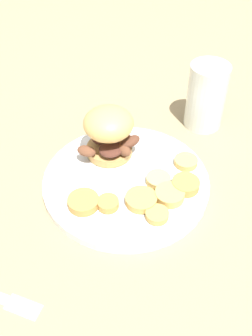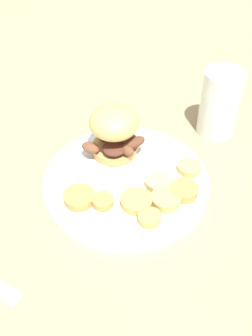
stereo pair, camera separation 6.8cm
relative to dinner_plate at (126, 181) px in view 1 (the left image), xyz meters
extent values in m
plane|color=#937F5B|center=(0.00, 0.00, -0.01)|extent=(4.00, 4.00, 0.00)
cylinder|color=white|center=(0.00, 0.00, 0.00)|extent=(0.30, 0.30, 0.02)
torus|color=white|center=(0.00, 0.00, 0.00)|extent=(0.30, 0.30, 0.01)
cylinder|color=tan|center=(0.03, -0.07, 0.02)|extent=(0.09, 0.09, 0.02)
ellipsoid|color=#4C281E|center=(0.04, -0.08, 0.04)|extent=(0.04, 0.05, 0.02)
ellipsoid|color=#563323|center=(-0.01, -0.06, 0.04)|extent=(0.05, 0.04, 0.02)
ellipsoid|color=brown|center=(0.00, -0.07, 0.04)|extent=(0.06, 0.06, 0.02)
ellipsoid|color=brown|center=(0.07, -0.05, 0.03)|extent=(0.04, 0.04, 0.02)
ellipsoid|color=#4C281E|center=(0.02, -0.10, 0.04)|extent=(0.05, 0.05, 0.01)
ellipsoid|color=#4C281E|center=(0.02, -0.05, 0.04)|extent=(0.06, 0.06, 0.02)
ellipsoid|color=brown|center=(0.00, -0.05, 0.03)|extent=(0.04, 0.04, 0.02)
ellipsoid|color=tan|center=(0.03, -0.07, 0.08)|extent=(0.09, 0.09, 0.05)
cylinder|color=tan|center=(-0.07, 0.05, 0.02)|extent=(0.05, 0.05, 0.01)
cylinder|color=#DBB766|center=(-0.06, 0.01, 0.01)|extent=(0.04, 0.04, 0.01)
cylinder|color=#BC8942|center=(-0.10, 0.03, 0.02)|extent=(0.05, 0.05, 0.02)
cylinder|color=#BC8942|center=(0.04, 0.06, 0.01)|extent=(0.04, 0.04, 0.01)
cylinder|color=tan|center=(-0.02, 0.06, 0.01)|extent=(0.05, 0.05, 0.01)
cylinder|color=tan|center=(-0.11, -0.03, 0.01)|extent=(0.04, 0.04, 0.01)
cylinder|color=#BC8942|center=(0.08, 0.06, 0.02)|extent=(0.05, 0.05, 0.01)
cylinder|color=tan|center=(-0.04, 0.09, 0.01)|extent=(0.04, 0.04, 0.01)
cube|color=silver|center=(0.16, 0.22, -0.01)|extent=(0.06, 0.04, 0.00)
cylinder|color=silver|center=(-0.18, -0.17, 0.06)|extent=(0.08, 0.08, 0.14)
camera|label=1|loc=(0.04, 0.49, 0.51)|focal=42.00mm
camera|label=2|loc=(-0.03, 0.49, 0.51)|focal=42.00mm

